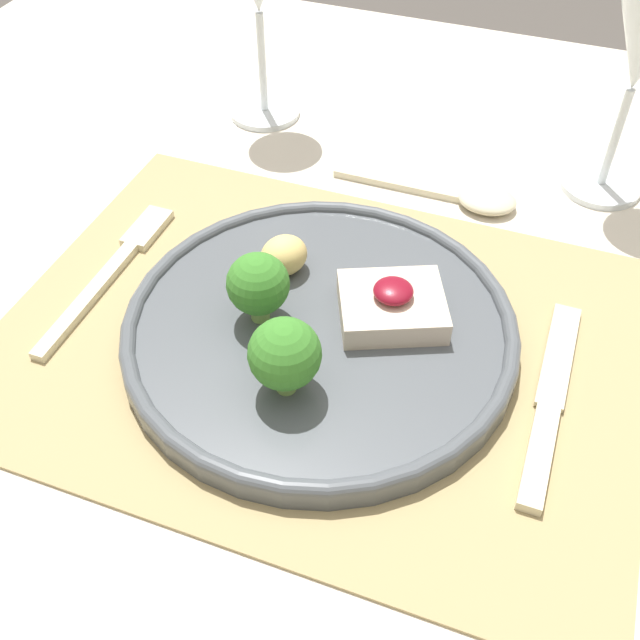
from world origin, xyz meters
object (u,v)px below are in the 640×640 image
Objects in this scene: fork at (115,266)px; knife at (548,411)px; spoon at (469,196)px; dinner_plate at (319,326)px.

fork is 0.36m from knife.
spoon is at bearing 39.82° from fork.
dinner_plate reaches higher than knife.
fork is at bearing 176.93° from knife.
spoon is (0.07, 0.21, -0.01)m from dinner_plate.
dinner_plate is 1.69× the size of spoon.
fork is at bearing 174.92° from dinner_plate.
knife is at bearing -2.28° from fork.
dinner_plate is 0.22m from spoon.
dinner_plate is at bearing 177.63° from knife.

